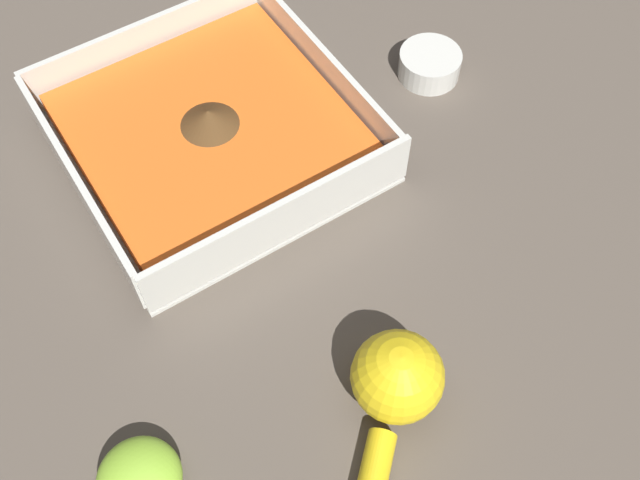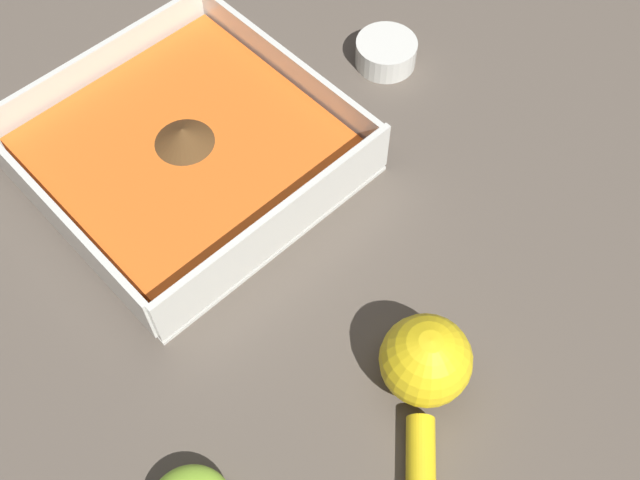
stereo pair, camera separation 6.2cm
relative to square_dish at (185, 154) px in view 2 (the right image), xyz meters
The scene contains 4 objects.
ground_plane 0.05m from the square_dish, 87.20° to the right, with size 4.00×4.00×0.00m, color brown.
square_dish is the anchor object (origin of this frame).
spice_bowl 0.24m from the square_dish, ahead, with size 0.06×0.06×0.03m.
lemon_squeezer 0.31m from the square_dish, 92.71° to the right, with size 0.18×0.17×0.07m.
Camera 2 is at (-0.21, -0.35, 0.56)m, focal length 42.00 mm.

